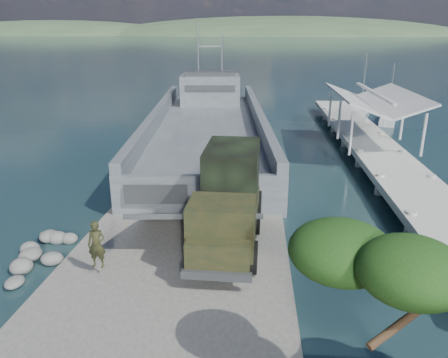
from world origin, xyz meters
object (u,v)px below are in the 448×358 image
military_truck (229,197)px  sailboat_near (388,120)px  landing_craft (208,135)px  pier (373,138)px  soldier (98,253)px  sailboat_far (361,108)px

military_truck → sailboat_near: (16.02, 30.57, -2.22)m
landing_craft → military_truck: landing_craft is taller
landing_craft → sailboat_near: (19.18, 11.25, -0.58)m
pier → soldier: pier is taller
soldier → sailboat_near: (21.18, 34.47, -1.16)m
sailboat_near → sailboat_far: bearing=119.4°
landing_craft → soldier: size_ratio=19.40×
military_truck → sailboat_far: (14.60, 37.52, -2.19)m
military_truck → sailboat_far: size_ratio=1.23×
pier → sailboat_near: bearing=69.7°
soldier → sailboat_far: size_ratio=0.27×
pier → military_truck: size_ratio=4.82×
pier → landing_craft: (-13.96, 2.88, -0.66)m
sailboat_near → sailboat_far: 7.10m
pier → soldier: (-15.95, -20.34, -0.09)m
soldier → sailboat_far: bearing=64.1°
military_truck → sailboat_far: bearing=70.8°
military_truck → sailboat_far: sailboat_far is taller
soldier → sailboat_near: size_ratio=0.30×
landing_craft → pier: bearing=-16.3°
pier → sailboat_far: size_ratio=5.93×
military_truck → soldier: 6.55m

